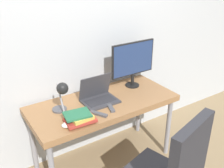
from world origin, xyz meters
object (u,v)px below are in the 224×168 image
(monitor, at_px, (133,61))
(desk_lamp, at_px, (62,93))
(game_controller, at_px, (70,124))
(laptop, at_px, (99,96))
(book_stack, at_px, (80,118))

(monitor, height_order, desk_lamp, monitor)
(monitor, distance_m, desk_lamp, 0.90)
(game_controller, bearing_deg, laptop, 30.01)
(monitor, relative_size, desk_lamp, 1.62)
(book_stack, bearing_deg, desk_lamp, 106.88)
(desk_lamp, bearing_deg, book_stack, -73.12)
(desk_lamp, height_order, game_controller, desk_lamp)
(laptop, bearing_deg, desk_lamp, -173.18)
(laptop, distance_m, game_controller, 0.49)
(monitor, relative_size, book_stack, 1.95)
(laptop, bearing_deg, monitor, 11.81)
(laptop, distance_m, book_stack, 0.42)
(game_controller, bearing_deg, desk_lamp, 81.60)
(book_stack, relative_size, game_controller, 1.88)
(monitor, height_order, game_controller, monitor)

